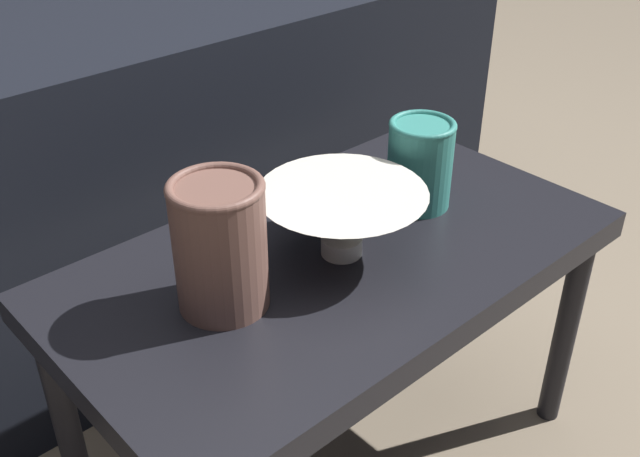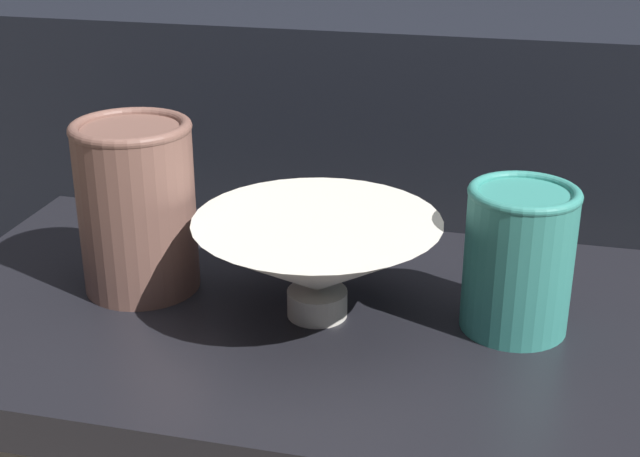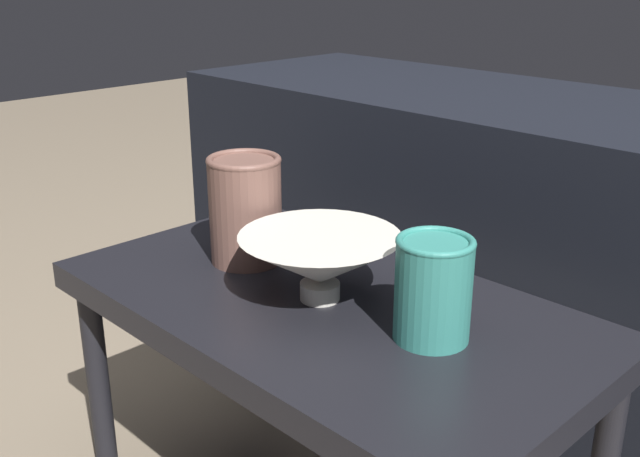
# 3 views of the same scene
# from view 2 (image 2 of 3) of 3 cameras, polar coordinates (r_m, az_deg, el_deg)

# --- Properties ---
(table) EXTENTS (0.76, 0.43, 0.41)m
(table) POSITION_cam_2_polar(r_m,az_deg,el_deg) (0.85, -0.04, -8.02)
(table) COLOR black
(table) RESTS_ON ground_plane
(couch_backdrop) EXTENTS (1.57, 0.50, 0.61)m
(couch_backdrop) POSITION_cam_2_polar(r_m,az_deg,el_deg) (1.40, 5.63, 1.86)
(couch_backdrop) COLOR black
(couch_backdrop) RESTS_ON ground_plane
(bowl) EXTENTS (0.22, 0.22, 0.09)m
(bowl) POSITION_cam_2_polar(r_m,az_deg,el_deg) (0.80, -0.07, -1.85)
(bowl) COLOR silver
(bowl) RESTS_ON table
(vase_textured_left) EXTENTS (0.11, 0.11, 0.17)m
(vase_textured_left) POSITION_cam_2_polar(r_m,az_deg,el_deg) (0.86, -11.65, 1.54)
(vase_textured_left) COLOR brown
(vase_textured_left) RESTS_ON table
(vase_colorful_right) EXTENTS (0.10, 0.10, 0.13)m
(vase_colorful_right) POSITION_cam_2_polar(r_m,az_deg,el_deg) (0.79, 12.60, -1.79)
(vase_colorful_right) COLOR teal
(vase_colorful_right) RESTS_ON table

